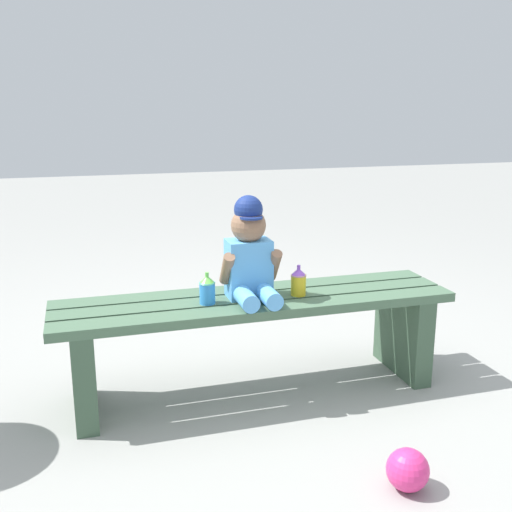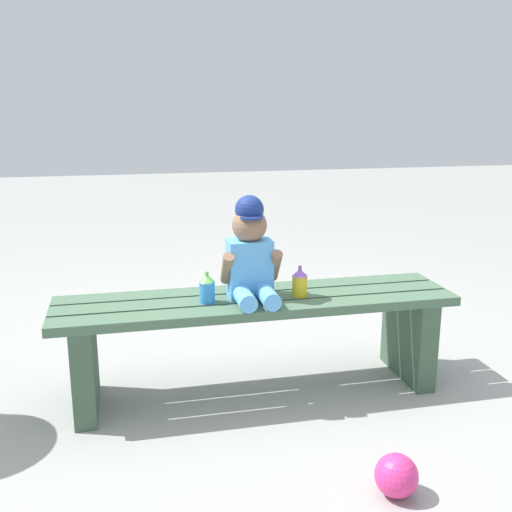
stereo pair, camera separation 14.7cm
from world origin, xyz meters
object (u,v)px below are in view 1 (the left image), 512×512
Objects in this scene: toy_ball at (408,470)px; child_figure at (250,254)px; park_bench at (255,327)px; sippy_cup_right at (298,281)px; sippy_cup_left at (207,289)px.

child_figure is at bearing 110.59° from toy_ball.
sippy_cup_right reaches higher than park_bench.
child_figure is 3.26× the size of sippy_cup_left.
park_bench is 0.25m from sippy_cup_right.
sippy_cup_right is (0.37, 0.00, 0.00)m from sippy_cup_left.
sippy_cup_right reaches higher than toy_ball.
sippy_cup_left is at bearing -172.99° from child_figure.
child_figure is 3.26× the size of sippy_cup_right.
toy_ball is at bearing -69.41° from child_figure.
sippy_cup_right is at bearing 96.93° from toy_ball.
child_figure reaches higher than sippy_cup_left.
sippy_cup_left reaches higher than toy_ball.
park_bench reaches higher than toy_ball.
toy_ball is (0.09, -0.73, -0.40)m from sippy_cup_right.
sippy_cup_left is at bearing 180.00° from sippy_cup_right.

